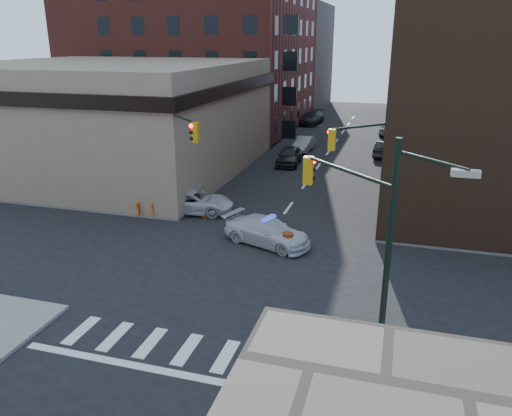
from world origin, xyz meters
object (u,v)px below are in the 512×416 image
Objects in this scene: parked_car_wnear at (289,156)px; parked_car_enear at (385,149)px; barrel_road at (288,242)px; parked_car_wfar at (304,144)px; barricade_se_a at (404,354)px; pickup at (193,202)px; pedestrian_b at (119,187)px; barricade_nw_a at (147,208)px; barrel_bank at (206,211)px; pedestrian_a at (150,202)px; police_car at (267,232)px.

parked_car_wnear reaches higher than parked_car_enear.
barrel_road is (-3.94, -24.76, -0.21)m from parked_car_enear.
barricade_se_a is at bearing -69.91° from parked_car_wfar.
pickup is 8.62m from barrel_road.
barricade_nw_a is at bearing -50.00° from pedestrian_b.
pedestrian_b is 14.61m from barrel_road.
barrel_road reaches higher than barricade_se_a.
barrel_bank is at bearing -101.00° from parked_car_wnear.
parked_car_wnear is at bearing -88.24° from parked_car_wfar.
pickup is 1.36m from barrel_bank.
parked_car_enear is 25.94m from barricade_nw_a.
pedestrian_a is 4.53m from pedestrian_b.
parked_car_wnear is at bearing -21.16° from pickup.
pedestrian_b is (-12.15, 4.91, 0.20)m from police_car.
pickup is 3.35× the size of pedestrian_b.
parked_car_wnear is at bearing 9.29° from barricade_se_a.
pedestrian_a is 1.28× the size of barricade_nw_a.
pedestrian_a is at bearing -46.35° from pedestrian_b.
barricade_se_a is (15.80, -11.70, -0.37)m from pedestrian_a.
pedestrian_a is 3.61m from barrel_bank.
barricade_se_a is (13.43, -13.12, -0.14)m from pickup.
barricade_se_a is (12.30, -12.43, 0.15)m from barrel_bank.
barricade_se_a is (6.07, -8.63, 0.07)m from barrel_road.
police_car is at bearing 152.15° from barrel_road.
police_car is 3.11× the size of pedestrian_a.
barrel_bank is (-4.91, 3.09, -0.29)m from police_car.
parked_car_wnear reaches higher than pickup.
barricade_nw_a is at bearing 95.88° from police_car.
pedestrian_a reaches higher than barricade_se_a.
pedestrian_b is (-6.12, 1.13, 0.21)m from pickup.
pickup is at bearing 148.33° from barrel_bank.
parked_car_wfar is 21.72m from pedestrian_b.
police_car is at bearing -84.52° from parked_car_wnear.
police_car reaches higher than parked_car_wfar.
barrel_bank is at bearing -26.23° from pedestrian_b.
barrel_bank is (7.25, -1.82, -0.49)m from pedestrian_b.
barricade_se_a is at bearing -43.22° from barricade_nw_a.
parked_car_wfar is at bearing 5.54° from barricade_se_a.
barrel_road is at bearing 88.06° from parked_car_enear.
parked_car_wnear is 16.30m from pedestrian_b.
pedestrian_b is 24.19m from barricade_se_a.
barricade_nw_a is (-3.58, -1.03, 0.18)m from barrel_bank.
pickup is 2.78m from pedestrian_a.
barricade_nw_a is at bearing 164.26° from barrel_road.
pedestrian_b is (-17.42, -19.14, 0.19)m from parked_car_enear.
parked_car_wnear is 19.50m from barrel_road.
pedestrian_a is at bearing 93.84° from police_car.
barricade_nw_a reaches higher than barrel_road.
pedestrian_b is (-3.74, 2.55, -0.03)m from pedestrian_a.
pickup is 4.10× the size of barricade_nw_a.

